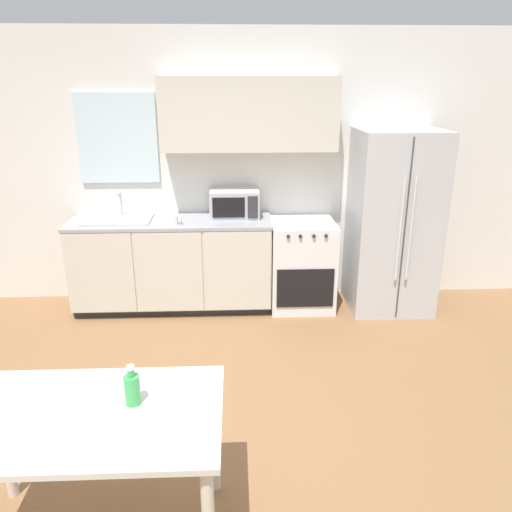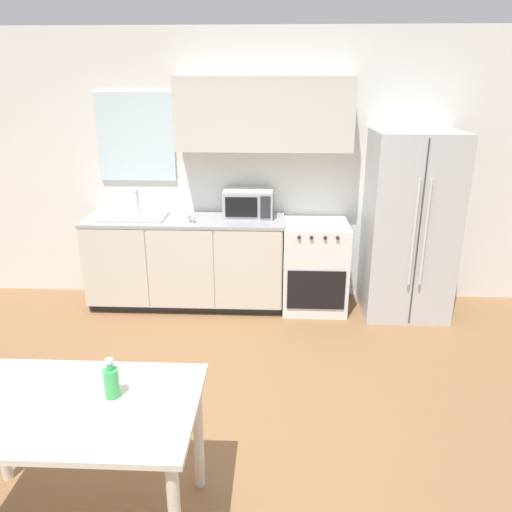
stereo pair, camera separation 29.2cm
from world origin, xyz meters
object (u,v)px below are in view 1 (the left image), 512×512
(coffee_mug, at_px, (174,220))
(dining_table, at_px, (88,433))
(refrigerator, at_px, (393,222))
(microwave, at_px, (235,203))
(oven_range, at_px, (302,264))
(drink_bottle, at_px, (132,388))

(coffee_mug, distance_m, dining_table, 2.65)
(refrigerator, bearing_deg, microwave, 174.50)
(oven_range, relative_size, coffee_mug, 7.14)
(microwave, bearing_deg, oven_range, -9.09)
(oven_range, height_order, drink_bottle, drink_bottle)
(microwave, distance_m, drink_bottle, 2.87)
(drink_bottle, bearing_deg, refrigerator, 52.47)
(microwave, bearing_deg, refrigerator, -5.50)
(microwave, distance_m, dining_table, 3.00)
(oven_range, xyz_separation_m, refrigerator, (0.89, -0.04, 0.45))
(oven_range, height_order, coffee_mug, coffee_mug)
(oven_range, distance_m, refrigerator, 1.00)
(oven_range, distance_m, drink_bottle, 2.98)
(microwave, xyz_separation_m, coffee_mug, (-0.57, -0.26, -0.09))
(refrigerator, xyz_separation_m, coffee_mug, (-2.14, -0.11, 0.07))
(refrigerator, bearing_deg, drink_bottle, -127.53)
(dining_table, xyz_separation_m, drink_bottle, (0.21, 0.07, 0.19))
(oven_range, relative_size, drink_bottle, 4.36)
(refrigerator, distance_m, dining_table, 3.56)
(oven_range, relative_size, refrigerator, 0.50)
(dining_table, bearing_deg, drink_bottle, 17.75)
(microwave, height_order, coffee_mug, microwave)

